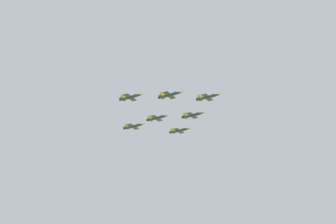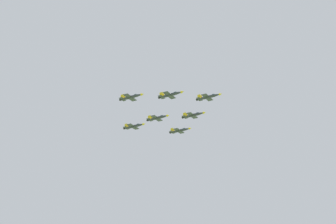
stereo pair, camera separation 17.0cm
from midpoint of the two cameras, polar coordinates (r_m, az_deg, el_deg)
The scene contains 7 objects.
jet_lead at distance 256.85m, azimuth 5.22°, elevation 1.94°, with size 14.51×11.08×3.43m.
jet_left_wingman at distance 274.27m, azimuth 3.27°, elevation -0.39°, with size 14.57×11.33×3.46m.
jet_right_wingman at distance 251.66m, azimuth 0.34°, elevation 2.23°, with size 14.75×11.24×3.48m.
jet_left_outer at distance 292.50m, azimuth 1.56°, elevation -2.38°, with size 14.54×11.18×3.44m.
jet_right_outer at distance 247.14m, azimuth -4.74°, elevation 1.93°, with size 14.32×10.65×3.36m.
jet_slot_rear at distance 268.51m, azimuth -1.33°, elevation -0.75°, with size 14.14×10.93×3.35m.
jet_trailing at distance 276.13m, azimuth -4.37°, elevation -1.83°, with size 14.33×10.90×3.38m.
Camera 2 is at (12.66, 234.30, 18.27)m, focal length 47.53 mm.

